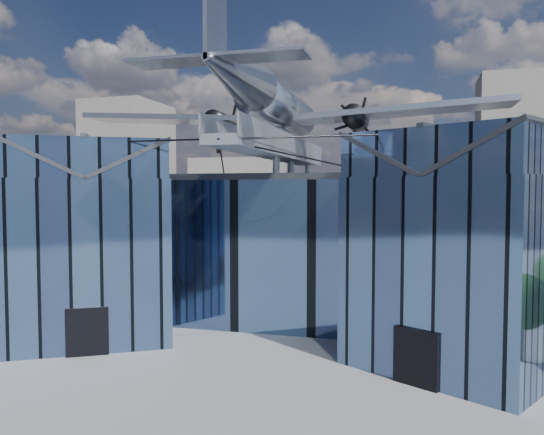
# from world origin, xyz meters

# --- Properties ---
(ground_plane) EXTENTS (120.00, 120.00, 0.00)m
(ground_plane) POSITION_xyz_m (0.00, 0.00, 0.00)
(ground_plane) COLOR gray
(museum) EXTENTS (32.88, 24.50, 17.60)m
(museum) POSITION_xyz_m (0.00, 5.82, 5.54)
(museum) COLOR #466390
(museum) RESTS_ON ground
(bg_towers) EXTENTS (77.00, 24.50, 26.00)m
(bg_towers) POSITION_xyz_m (1.45, 50.49, 10.01)
(bg_towers) COLOR slate
(bg_towers) RESTS_ON ground
(tree_side_w) EXTENTS (3.81, 3.81, 5.37)m
(tree_side_w) POSITION_xyz_m (-21.01, 4.85, 3.63)
(tree_side_w) COLOR #321F14
(tree_side_w) RESTS_ON ground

